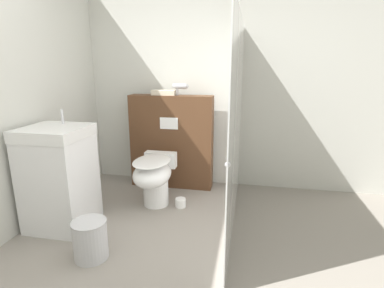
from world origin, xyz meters
The scene contains 9 objects.
wall_back centered at (0.00, 2.27, 1.25)m, with size 8.00×0.06×2.50m.
partition_panel centered at (-0.26, 2.05, 0.58)m, with size 1.03×0.22×1.16m.
shower_glass centered at (0.58, 1.24, 0.96)m, with size 0.04×2.00×1.92m.
toilet centered at (-0.29, 1.43, 0.35)m, with size 0.39×0.64×0.55m.
sink_vanity centered at (-1.04, 0.89, 0.49)m, with size 0.55×0.54×1.11m.
hair_drier centered at (-0.14, 2.06, 1.26)m, with size 0.20×0.06×0.14m.
folded_towel centered at (-0.35, 2.06, 1.19)m, with size 0.29×0.13×0.06m.
spare_toilet_roll centered at (-0.01, 1.47, 0.05)m, with size 0.11×0.11×0.10m.
waste_bin centered at (-0.51, 0.45, 0.16)m, with size 0.27×0.27×0.32m.
Camera 1 is at (0.70, -1.46, 1.50)m, focal length 28.00 mm.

